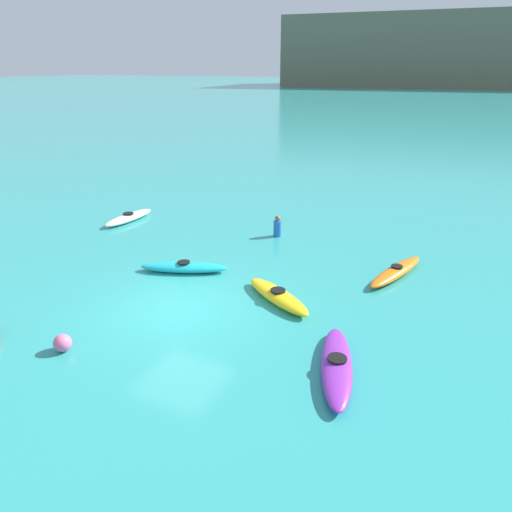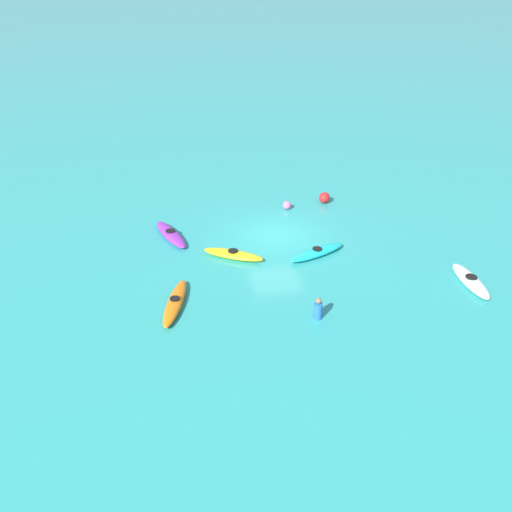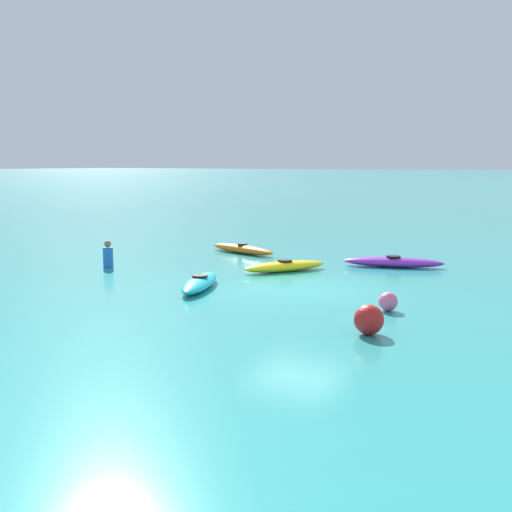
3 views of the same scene
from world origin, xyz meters
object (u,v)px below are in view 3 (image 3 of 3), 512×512
at_px(kayak_yellow, 285,266).
at_px(kayak_purple, 393,262).
at_px(kayak_orange, 242,249).
at_px(buoy_pink, 388,302).
at_px(buoy_red, 369,320).
at_px(kayak_cyan, 200,283).
at_px(person_near_shore, 108,256).

bearing_deg(kayak_yellow, kayak_purple, -44.87).
xyz_separation_m(kayak_orange, buoy_pink, (-6.46, -8.08, 0.06)).
bearing_deg(kayak_orange, buoy_pink, -128.62).
height_order(buoy_red, buoy_pink, buoy_red).
bearing_deg(buoy_pink, kayak_cyan, 90.56).
distance_m(kayak_cyan, kayak_yellow, 3.74).
distance_m(kayak_purple, buoy_pink, 6.60).
bearing_deg(kayak_orange, kayak_yellow, -129.79).
distance_m(kayak_orange, kayak_yellow, 4.38).
bearing_deg(buoy_red, person_near_shore, 71.17).
height_order(buoy_pink, person_near_shore, person_near_shore).
relative_size(kayak_purple, buoy_red, 5.45).
bearing_deg(kayak_orange, person_near_shore, 160.09).
bearing_deg(buoy_pink, buoy_red, -169.33).
xyz_separation_m(kayak_cyan, person_near_shore, (1.39, 4.67, 0.22)).
bearing_deg(kayak_yellow, buoy_red, -138.72).
xyz_separation_m(kayak_cyan, kayak_purple, (6.29, -3.12, -0.00)).
height_order(kayak_yellow, kayak_purple, same).
height_order(kayak_purple, buoy_red, buoy_red).
height_order(kayak_orange, person_near_shore, person_near_shore).
distance_m(buoy_red, buoy_pink, 2.23).
bearing_deg(buoy_pink, person_near_shore, 82.31).
distance_m(kayak_cyan, buoy_pink, 5.26).
height_order(kayak_yellow, person_near_shore, person_near_shore).
height_order(kayak_cyan, buoy_pink, buoy_pink).
bearing_deg(kayak_orange, kayak_purple, -92.08).
distance_m(buoy_pink, person_near_shore, 10.03).
xyz_separation_m(kayak_yellow, person_near_shore, (-2.31, 5.22, 0.22)).
bearing_deg(kayak_yellow, kayak_cyan, 171.62).
relative_size(kayak_cyan, buoy_red, 4.98).
bearing_deg(buoy_red, kayak_cyan, 69.37).
relative_size(kayak_yellow, buoy_pink, 6.31).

